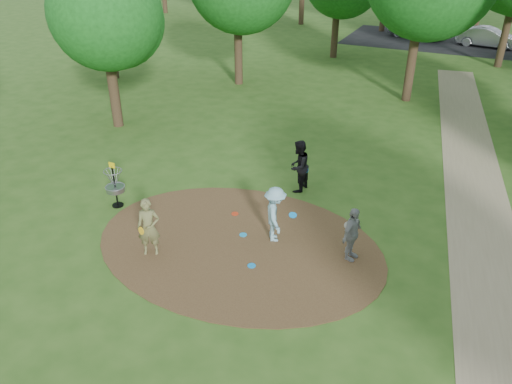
% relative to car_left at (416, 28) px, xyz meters
% --- Properties ---
extents(ground, '(100.00, 100.00, 0.00)m').
position_rel_car_left_xyz_m(ground, '(0.09, -30.46, -0.72)').
color(ground, '#2D5119').
rests_on(ground, ground).
extents(dirt_clearing, '(8.40, 8.40, 0.02)m').
position_rel_car_left_xyz_m(dirt_clearing, '(0.09, -30.46, -0.71)').
color(dirt_clearing, '#47301C').
rests_on(dirt_clearing, ground).
extents(footpath, '(7.55, 39.89, 0.01)m').
position_rel_car_left_xyz_m(footpath, '(6.59, -28.46, -0.71)').
color(footpath, '#8C7A5B').
rests_on(footpath, ground).
extents(parking_lot, '(14.00, 8.00, 0.01)m').
position_rel_car_left_xyz_m(parking_lot, '(2.09, -0.46, -0.71)').
color(parking_lot, black).
rests_on(parking_lot, ground).
extents(player_observer_with_disc, '(0.74, 0.65, 1.69)m').
position_rel_car_left_xyz_m(player_observer_with_disc, '(-1.90, -31.86, 0.13)').
color(player_observer_with_disc, olive).
rests_on(player_observer_with_disc, ground).
extents(player_throwing_with_disc, '(1.24, 1.25, 1.67)m').
position_rel_car_left_xyz_m(player_throwing_with_disc, '(0.92, -29.79, 0.12)').
color(player_throwing_with_disc, '#84B6C5').
rests_on(player_throwing_with_disc, ground).
extents(player_walking_with_disc, '(0.78, 0.95, 1.80)m').
position_rel_car_left_xyz_m(player_walking_with_disc, '(0.47, -26.73, 0.19)').
color(player_walking_with_disc, black).
rests_on(player_walking_with_disc, ground).
extents(player_waiting_with_disc, '(0.57, 0.98, 1.57)m').
position_rel_car_left_xyz_m(player_waiting_with_disc, '(3.14, -29.79, 0.07)').
color(player_waiting_with_disc, gray).
rests_on(player_waiting_with_disc, ground).
extents(disc_ground_cyan, '(0.22, 0.22, 0.02)m').
position_rel_car_left_xyz_m(disc_ground_cyan, '(0.02, -30.01, -0.69)').
color(disc_ground_cyan, '#1A97D6').
rests_on(disc_ground_cyan, dirt_clearing).
extents(disc_ground_blue, '(0.22, 0.22, 0.02)m').
position_rel_car_left_xyz_m(disc_ground_blue, '(0.87, -31.24, -0.69)').
color(disc_ground_blue, '#0C87DA').
rests_on(disc_ground_blue, dirt_clearing).
extents(disc_ground_red, '(0.22, 0.22, 0.02)m').
position_rel_car_left_xyz_m(disc_ground_red, '(-0.74, -29.06, -0.69)').
color(disc_ground_red, red).
rests_on(disc_ground_red, dirt_clearing).
extents(car_left, '(4.51, 2.84, 1.43)m').
position_rel_car_left_xyz_m(car_left, '(0.00, 0.00, 0.00)').
color(car_left, '#B8BAC1').
rests_on(car_left, ground).
extents(car_right, '(4.30, 1.99, 1.36)m').
position_rel_car_left_xyz_m(car_right, '(5.15, -1.00, -0.03)').
color(car_right, '#95969C').
rests_on(car_right, ground).
extents(disc_golf_basket, '(0.63, 0.63, 1.54)m').
position_rel_car_left_xyz_m(disc_golf_basket, '(-4.41, -30.16, 0.16)').
color(disc_golf_basket, black).
rests_on(disc_golf_basket, ground).
extents(tree_ring, '(36.73, 45.71, 9.68)m').
position_rel_car_left_xyz_m(tree_ring, '(3.44, -20.44, 4.61)').
color(tree_ring, '#332316').
rests_on(tree_ring, ground).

